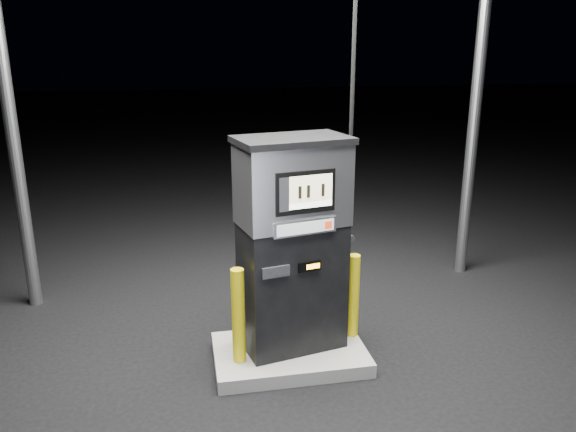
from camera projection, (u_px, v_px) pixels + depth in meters
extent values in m
plane|color=black|center=(290.00, 360.00, 6.02)|extent=(80.00, 80.00, 0.00)
cube|color=slate|center=(290.00, 354.00, 6.00)|extent=(1.60, 1.00, 0.15)
cylinder|color=gray|center=(12.00, 132.00, 6.70)|extent=(0.16, 0.16, 4.50)
cylinder|color=gray|center=(474.00, 120.00, 7.78)|extent=(0.16, 0.16, 4.50)
cube|color=black|center=(292.00, 285.00, 5.88)|extent=(1.14, 0.80, 1.36)
cube|color=#BBBBC3|center=(292.00, 184.00, 5.56)|extent=(1.16, 0.83, 0.82)
cube|color=black|center=(292.00, 140.00, 5.43)|extent=(1.21, 0.88, 0.07)
cube|color=black|center=(305.00, 192.00, 5.29)|extent=(0.60, 0.16, 0.41)
cube|color=beige|center=(311.00, 189.00, 5.28)|extent=(0.44, 0.10, 0.26)
cube|color=white|center=(311.00, 205.00, 5.32)|extent=(0.44, 0.10, 0.05)
cube|color=#BBBBC3|center=(305.00, 227.00, 5.39)|extent=(0.65, 0.17, 0.15)
cube|color=#9EA0A6|center=(306.00, 228.00, 5.37)|extent=(0.59, 0.13, 0.11)
cube|color=red|center=(328.00, 225.00, 5.46)|extent=(0.08, 0.02, 0.08)
cube|color=black|center=(310.00, 266.00, 5.53)|extent=(0.24, 0.07, 0.10)
cube|color=#FF970C|center=(313.00, 266.00, 5.53)|extent=(0.14, 0.03, 0.05)
cube|color=black|center=(276.00, 272.00, 5.40)|extent=(0.28, 0.09, 0.11)
cube|color=black|center=(342.00, 237.00, 5.96)|extent=(0.15, 0.21, 0.27)
cylinder|color=gray|center=(347.00, 236.00, 5.98)|extent=(0.12, 0.25, 0.08)
cylinder|color=black|center=(353.00, 59.00, 5.40)|extent=(0.05, 0.05, 3.38)
cylinder|color=#DBC50C|center=(238.00, 316.00, 5.60)|extent=(0.15, 0.15, 1.00)
cylinder|color=#DBC50C|center=(353.00, 296.00, 6.12)|extent=(0.16, 0.16, 0.94)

